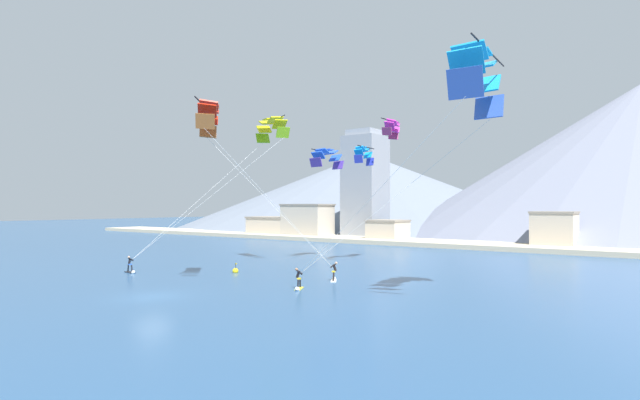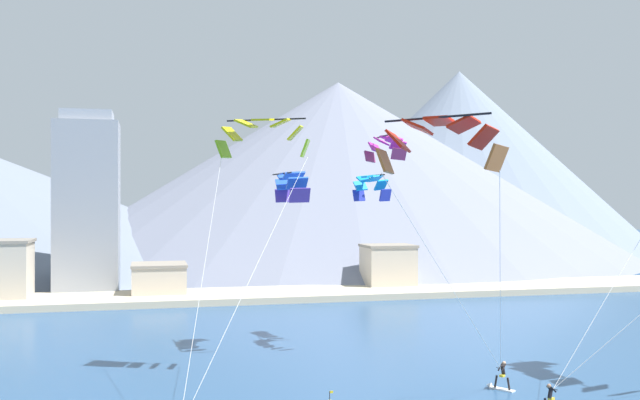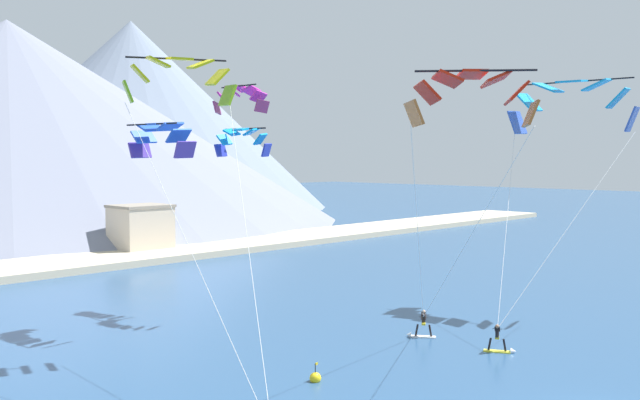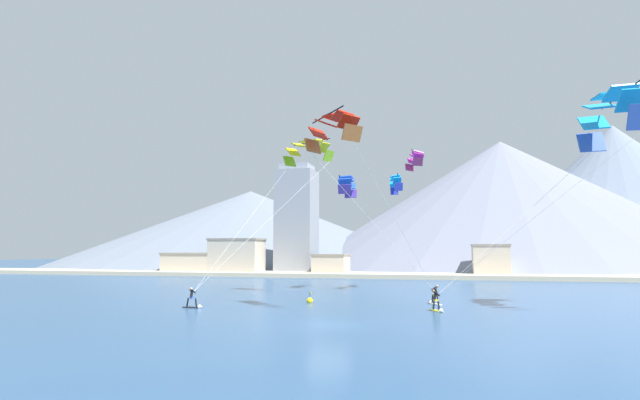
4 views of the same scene
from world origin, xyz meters
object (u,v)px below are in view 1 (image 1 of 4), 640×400
Objects in this scene: parafoil_kite_near_lead at (476,74)px; parafoil_kite_near_trail at (271,127)px; kitesurfer_mid_center at (334,275)px; parafoil_kite_distant_low_drift at (364,153)px; parafoil_kite_mid_center at (209,116)px; parafoil_kite_distant_mid_solo at (392,127)px; race_marker_buoy at (235,271)px; parafoil_kite_distant_high_outer at (327,156)px; kitesurfer_near_lead at (298,283)px; kitesurfer_near_trail at (131,268)px.

parafoil_kite_near_lead is 0.98× the size of parafoil_kite_near_trail.
parafoil_kite_distant_low_drift is (-4.05, 11.32, 11.40)m from kitesurfer_mid_center.
parafoil_kite_mid_center is 22.07m from parafoil_kite_distant_mid_solo.
kitesurfer_mid_center is at bearing 7.60° from race_marker_buoy.
parafoil_kite_distant_low_drift is 4.43m from parafoil_kite_distant_mid_solo.
parafoil_kite_mid_center is at bearing -82.02° from parafoil_kite_distant_high_outer.
parafoil_kite_distant_high_outer is 18.10m from race_marker_buoy.
parafoil_kite_mid_center is (-7.19, -2.41, 12.98)m from kitesurfer_near_lead.
parafoil_kite_mid_center is at bearing -98.37° from parafoil_kite_distant_low_drift.
kitesurfer_mid_center is at bearing -70.33° from parafoil_kite_distant_low_drift.
kitesurfer_near_trail is (-18.33, -2.09, -0.02)m from kitesurfer_near_lead.
parafoil_kite_near_trail is 3.56× the size of parafoil_kite_distant_low_drift.
parafoil_kite_near_trail reaches higher than kitesurfer_mid_center.
parafoil_kite_distant_low_drift is at bearing 139.91° from parafoil_kite_near_lead.
parafoil_kite_near_trail is 13.15m from parafoil_kite_distant_mid_solo.
kitesurfer_mid_center is 1.64× the size of race_marker_buoy.
parafoil_kite_near_lead is at bearing -13.34° from kitesurfer_mid_center.
parafoil_kite_distant_high_outer is (-2.79, 19.93, -1.47)m from parafoil_kite_mid_center.
parafoil_kite_distant_mid_solo is (15.95, 21.18, 14.40)m from kitesurfer_near_trail.
kitesurfer_near_trail is at bearing -113.04° from parafoil_kite_distant_high_outer.
kitesurfer_near_trail is 34.37m from parafoil_kite_near_lead.
parafoil_kite_distant_mid_solo reaches higher than parafoil_kite_mid_center.
kitesurfer_mid_center is at bearing 94.00° from kitesurfer_near_lead.
parafoil_kite_mid_center is (-19.92, -4.49, -1.13)m from parafoil_kite_near_lead.
parafoil_kite_near_lead reaches higher than kitesurfer_near_trail.
parafoil_kite_near_lead is 22.56m from parafoil_kite_distant_low_drift.
parafoil_kite_distant_low_drift is (2.78, 18.92, -1.56)m from parafoil_kite_mid_center.
parafoil_kite_near_lead reaches higher than kitesurfer_near_lead.
parafoil_kite_near_lead reaches higher than parafoil_kite_distant_high_outer.
race_marker_buoy is (-0.66, -13.70, -11.80)m from parafoil_kite_distant_high_outer.
parafoil_kite_near_lead is at bearing 7.66° from kitesurfer_near_trail.
parafoil_kite_mid_center is 19.19m from parafoil_kite_distant_low_drift.
race_marker_buoy is (-10.64, 3.82, -0.29)m from kitesurfer_near_lead.
parafoil_kite_mid_center is (5.75, -13.66, -1.35)m from parafoil_kite_near_trail.
parafoil_kite_distant_low_drift is (8.53, 5.26, -2.92)m from parafoil_kite_near_trail.
parafoil_kite_distant_high_outer is at bearing 119.68° from kitesurfer_near_lead.
kitesurfer_near_lead is 0.13× the size of parafoil_kite_mid_center.
kitesurfer_near_lead is 1.70× the size of race_marker_buoy.
parafoil_kite_near_trail reaches higher than parafoil_kite_mid_center.
parafoil_kite_near_lead is 3.48× the size of parafoil_kite_distant_low_drift.
kitesurfer_mid_center is 10.38m from race_marker_buoy.
kitesurfer_mid_center is at bearing -81.75° from parafoil_kite_distant_mid_solo.
parafoil_kite_distant_low_drift is 4.14× the size of race_marker_buoy.
kitesurfer_mid_center is 19.41m from parafoil_kite_distant_high_outer.
kitesurfer_near_lead is 22.35m from parafoil_kite_near_trail.
kitesurfer_near_trail is 0.12× the size of parafoil_kite_near_lead.
kitesurfer_near_trail is at bearing 178.39° from parafoil_kite_mid_center.
kitesurfer_near_trail is 1.06× the size of kitesurfer_mid_center.
parafoil_kite_distant_high_outer reaches higher than kitesurfer_near_trail.
race_marker_buoy is at bearing 160.28° from kitesurfer_near_lead.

